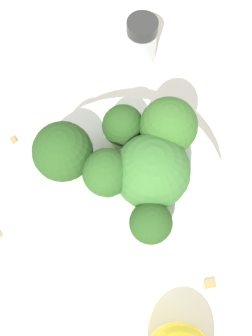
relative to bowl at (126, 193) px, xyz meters
name	(u,v)px	position (x,y,z in m)	size (l,w,h in m)	color
ground_plane	(126,202)	(0.00, 0.00, -0.02)	(3.00, 3.00, 0.00)	silver
bowl	(126,193)	(0.00, 0.00, 0.00)	(0.16, 0.16, 0.05)	white
broccoli_floret_0	(107,174)	(-0.01, 0.01, 0.06)	(0.04, 0.04, 0.05)	#7A9E5B
broccoli_floret_1	(123,127)	(0.03, 0.02, 0.05)	(0.03, 0.03, 0.05)	#7A9E5B
broccoli_floret_2	(152,172)	(0.01, -0.02, 0.05)	(0.06, 0.06, 0.06)	#8EB770
broccoli_floret_3	(168,127)	(0.04, -0.01, 0.06)	(0.05, 0.05, 0.06)	#84AD66
broccoli_floret_4	(63,153)	(-0.01, 0.05, 0.06)	(0.05, 0.05, 0.06)	#7A9E5B
broccoli_floret_5	(151,223)	(-0.03, -0.04, 0.05)	(0.03, 0.03, 0.04)	#7A9E5B
pepper_shaker	(142,41)	(0.15, 0.07, 0.00)	(0.03, 0.03, 0.06)	#B2B7BC
almond_crumb_1	(210,284)	(-0.03, -0.10, -0.02)	(0.01, 0.01, 0.01)	#AD7F4C
almond_crumb_3	(13,139)	(0.00, 0.13, -0.02)	(0.01, 0.00, 0.01)	#AD7F4C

